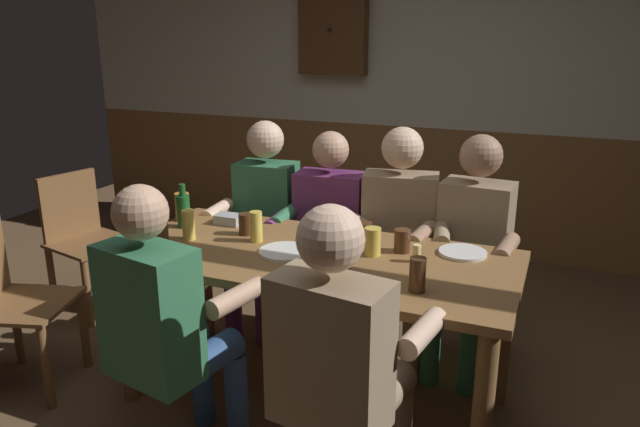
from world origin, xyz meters
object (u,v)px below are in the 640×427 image
at_px(person_3, 471,244).
at_px(wall_dart_cabinet, 333,30).
at_px(pint_glass_6, 161,228).
at_px(person_5, 341,354).
at_px(pint_glass_8, 373,242).
at_px(chair_empty_near_right, 84,237).
at_px(pint_glass_5, 256,227).
at_px(pint_glass_3, 182,207).
at_px(person_2, 398,233).
at_px(table_candle, 417,253).
at_px(pint_glass_4, 364,233).
at_px(person_1, 326,229).
at_px(condiment_caddy, 229,219).
at_px(pint_glass_2, 188,225).
at_px(plate_0, 286,252).
at_px(dining_table, 314,276).
at_px(person_4, 166,319).
at_px(person_0, 263,216).
at_px(bottle_1, 344,251).
at_px(pint_glass_0, 417,275).
at_px(bottle_0, 183,210).
at_px(pint_glass_7, 246,224).
at_px(plate_1, 463,253).
at_px(pint_glass_1, 402,241).
at_px(chair_empty_near_left, 8,299).

bearing_deg(person_3, wall_dart_cabinet, -43.96).
bearing_deg(wall_dart_cabinet, pint_glass_6, -88.18).
height_order(person_5, pint_glass_8, person_5).
distance_m(chair_empty_near_right, pint_glass_5, 1.56).
distance_m(person_5, pint_glass_3, 1.50).
bearing_deg(chair_empty_near_right, pint_glass_8, 93.91).
relative_size(person_2, pint_glass_5, 8.42).
bearing_deg(table_candle, pint_glass_8, 178.28).
bearing_deg(person_5, pint_glass_4, 112.28).
relative_size(chair_empty_near_right, pint_glass_8, 6.81).
bearing_deg(person_1, condiment_caddy, 41.26).
bearing_deg(pint_glass_2, plate_0, 0.99).
height_order(dining_table, person_4, person_4).
xyz_separation_m(person_0, condiment_caddy, (0.02, -0.42, 0.10)).
distance_m(person_0, pint_glass_4, 0.89).
distance_m(person_4, bottle_1, 0.78).
height_order(person_0, wall_dart_cabinet, wall_dart_cabinet).
bearing_deg(table_candle, plate_0, -167.78).
xyz_separation_m(condiment_caddy, pint_glass_0, (1.13, -0.46, 0.04)).
relative_size(person_2, pint_glass_2, 8.51).
relative_size(bottle_0, pint_glass_3, 1.54).
bearing_deg(pint_glass_2, person_0, 87.56).
xyz_separation_m(person_4, pint_glass_4, (0.51, 0.88, 0.15)).
bearing_deg(condiment_caddy, table_candle, -8.37).
distance_m(condiment_caddy, pint_glass_5, 0.33).
distance_m(person_3, pint_glass_7, 1.17).
distance_m(plate_1, pint_glass_1, 0.28).
relative_size(person_5, wall_dart_cabinet, 1.77).
bearing_deg(bottle_1, person_4, -135.49).
bearing_deg(person_1, person_4, 78.33).
distance_m(table_candle, pint_glass_8, 0.21).
relative_size(person_5, pint_glass_8, 9.57).
height_order(person_0, plate_1, person_0).
bearing_deg(plate_0, pint_glass_4, 44.04).
relative_size(chair_empty_near_right, chair_empty_near_left, 1.00).
height_order(bottle_0, pint_glass_0, bottle_0).
bearing_deg(person_5, pint_glass_5, 143.83).
relative_size(plate_1, pint_glass_1, 2.02).
bearing_deg(pint_glass_7, person_1, 66.89).
height_order(pint_glass_7, wall_dart_cabinet, wall_dart_cabinet).
distance_m(person_3, plate_0, 1.01).
height_order(dining_table, person_1, person_1).
distance_m(bottle_0, pint_glass_1, 1.15).
bearing_deg(pint_glass_5, bottle_0, 173.45).
bearing_deg(pint_glass_1, person_1, 140.75).
bearing_deg(person_3, condiment_caddy, 23.82).
distance_m(pint_glass_3, pint_glass_5, 0.55).
relative_size(bottle_0, bottle_1, 1.05).
xyz_separation_m(table_candle, condiment_caddy, (-1.05, 0.15, -0.02)).
bearing_deg(person_2, pint_glass_6, 28.46).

